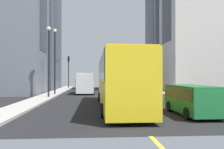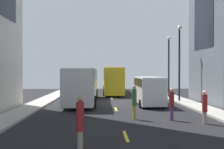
{
  "view_description": "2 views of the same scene",
  "coord_description": "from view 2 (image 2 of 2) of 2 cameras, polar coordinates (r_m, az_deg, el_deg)",
  "views": [
    {
      "loc": [
        2.04,
        28.82,
        2.18
      ],
      "look_at": [
        0.1,
        1.74,
        2.38
      ],
      "focal_mm": 39.63,
      "sensor_mm": 36.0,
      "label": 1
    },
    {
      "loc": [
        -1.11,
        -24.03,
        3.03
      ],
      "look_at": [
        -0.06,
        1.97,
        2.76
      ],
      "focal_mm": 39.2,
      "sensor_mm": 36.0,
      "label": 2
    }
  ],
  "objects": [
    {
      "name": "pedestrian_crossing_mid",
      "position": [
        15.78,
        13.74,
        -6.5
      ],
      "size": [
        0.31,
        0.31,
        2.02
      ],
      "rotation": [
        0.0,
        0.0,
        1.36
      ],
      "color": "#593372",
      "rests_on": "ground"
    },
    {
      "name": "pedestrian_crossing_near",
      "position": [
        9.77,
        -7.45,
        -10.8
      ],
      "size": [
        0.31,
        0.31,
        2.07
      ],
      "rotation": [
        0.0,
        0.0,
        5.66
      ],
      "color": "gray",
      "rests_on": "ground"
    },
    {
      "name": "ground_plane",
      "position": [
        24.25,
        0.34,
        -6.58
      ],
      "size": [
        40.09,
        40.09,
        0.0
      ],
      "primitive_type": "plane",
      "color": "black"
    },
    {
      "name": "lane_stripe_5",
      "position": [
        45.15,
        -0.89,
        -3.25
      ],
      "size": [
        0.16,
        2.0,
        0.01
      ],
      "primitive_type": "cube",
      "color": "yellow",
      "rests_on": "ground"
    },
    {
      "name": "lane_stripe_1",
      "position": [
        11.88,
        3.23,
        -14.15
      ],
      "size": [
        0.16,
        2.0,
        0.01
      ],
      "primitive_type": "cube",
      "color": "yellow",
      "rests_on": "ground"
    },
    {
      "name": "lane_stripe_3",
      "position": [
        28.41,
        -0.05,
        -5.51
      ],
      "size": [
        0.16,
        2.0,
        0.01
      ],
      "primitive_type": "cube",
      "color": "yellow",
      "rests_on": "ground"
    },
    {
      "name": "streetlamp_near",
      "position": [
        25.32,
        15.44,
        4.38
      ],
      "size": [
        0.44,
        0.44,
        7.5
      ],
      "color": "black",
      "rests_on": "ground"
    },
    {
      "name": "lane_stripe_4",
      "position": [
        36.77,
        -0.57,
        -4.12
      ],
      "size": [
        0.16,
        2.0,
        0.01
      ],
      "primitive_type": "cube",
      "color": "yellow",
      "rests_on": "ground"
    },
    {
      "name": "pedestrian_walking_far",
      "position": [
        15.32,
        20.82,
        -6.8
      ],
      "size": [
        0.3,
        0.3,
        1.96
      ],
      "rotation": [
        0.0,
        0.0,
        4.73
      ],
      "color": "gray",
      "rests_on": "ground"
    },
    {
      "name": "lane_stripe_2",
      "position": [
        20.09,
        0.9,
        -8.06
      ],
      "size": [
        0.16,
        2.0,
        0.01
      ],
      "primitive_type": "cube",
      "color": "yellow",
      "rests_on": "ground"
    },
    {
      "name": "streetlamp_far",
      "position": [
        29.0,
        13.1,
        3.37
      ],
      "size": [
        0.44,
        0.44,
        6.99
      ],
      "color": "black",
      "rests_on": "ground"
    },
    {
      "name": "delivery_van_white",
      "position": [
        22.48,
        8.59,
        -3.28
      ],
      "size": [
        2.25,
        5.19,
        2.58
      ],
      "color": "white",
      "rests_on": "ground"
    },
    {
      "name": "sidewalk_west",
      "position": [
        24.93,
        -16.2,
        -6.23
      ],
      "size": [
        1.96,
        44.0,
        0.15
      ],
      "primitive_type": "cube",
      "color": "#B2ADA3",
      "rests_on": "ground"
    },
    {
      "name": "car_green_0",
      "position": [
        39.42,
        -5.76,
        -2.39
      ],
      "size": [
        1.97,
        4.79,
        1.66
      ],
      "color": "#1E7238",
      "rests_on": "ground"
    },
    {
      "name": "pedestrian_waiting_curb",
      "position": [
        15.71,
        5.22,
        -6.13
      ],
      "size": [
        0.3,
        0.3,
        2.18
      ],
      "rotation": [
        0.0,
        0.0,
        4.45
      ],
      "color": "gold",
      "rests_on": "ground"
    },
    {
      "name": "streetcar_yellow",
      "position": [
        35.58,
        0.06,
        -0.86
      ],
      "size": [
        2.7,
        13.91,
        3.59
      ],
      "color": "yellow",
      "rests_on": "ground"
    },
    {
      "name": "city_bus_white",
      "position": [
        24.51,
        -6.83,
        -1.8
      ],
      "size": [
        2.8,
        11.57,
        3.35
      ],
      "color": "silver",
      "rests_on": "ground"
    },
    {
      "name": "sidewalk_east",
      "position": [
        25.55,
        16.46,
        -6.07
      ],
      "size": [
        1.96,
        44.0,
        0.15
      ],
      "primitive_type": "cube",
      "color": "#B2ADA3",
      "rests_on": "ground"
    }
  ]
}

